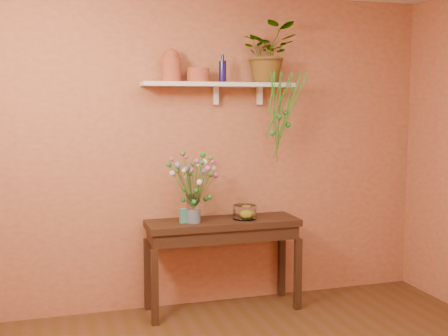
{
  "coord_description": "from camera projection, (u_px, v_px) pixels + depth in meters",
  "views": [
    {
      "loc": [
        -1.27,
        -2.7,
        1.75
      ],
      "look_at": [
        0.0,
        1.55,
        1.25
      ],
      "focal_mm": 44.98,
      "sensor_mm": 36.0,
      "label": 1
    }
  ],
  "objects": [
    {
      "name": "glass_bowl",
      "position": [
        245.0,
        213.0,
        4.76
      ],
      "size": [
        0.2,
        0.2,
        0.12
      ],
      "color": "white",
      "rests_on": "sideboard"
    },
    {
      "name": "blue_bottle",
      "position": [
        223.0,
        71.0,
        4.68
      ],
      "size": [
        0.07,
        0.07,
        0.23
      ],
      "color": "#130E47",
      "rests_on": "wall_shelf"
    },
    {
      "name": "spider_plant",
      "position": [
        268.0,
        53.0,
        4.82
      ],
      "size": [
        0.52,
        0.47,
        0.51
      ],
      "primitive_type": "imported",
      "rotation": [
        0.0,
        0.0,
        -0.16
      ],
      "color": "#247B24",
      "rests_on": "wall_shelf"
    },
    {
      "name": "terracotta_pot",
      "position": [
        198.0,
        75.0,
        4.64
      ],
      "size": [
        0.19,
        0.19,
        0.11
      ],
      "primitive_type": "cylinder",
      "rotation": [
        0.0,
        0.0,
        -0.02
      ],
      "color": "#B95135",
      "rests_on": "wall_shelf"
    },
    {
      "name": "lemon",
      "position": [
        246.0,
        213.0,
        4.79
      ],
      "size": [
        0.08,
        0.08,
        0.08
      ],
      "primitive_type": "sphere",
      "color": "yellow",
      "rests_on": "glass_bowl"
    },
    {
      "name": "glass_vase",
      "position": [
        194.0,
        210.0,
        4.61
      ],
      "size": [
        0.12,
        0.12,
        0.24
      ],
      "color": "white",
      "rests_on": "sideboard"
    },
    {
      "name": "wall_shelf",
      "position": [
        220.0,
        85.0,
        4.71
      ],
      "size": [
        1.3,
        0.24,
        0.19
      ],
      "color": "white",
      "rests_on": "room"
    },
    {
      "name": "bouquet",
      "position": [
        195.0,
        173.0,
        4.57
      ],
      "size": [
        0.42,
        0.43,
        0.48
      ],
      "color": "#386B28",
      "rests_on": "glass_vase"
    },
    {
      "name": "terracotta_jug",
      "position": [
        171.0,
        66.0,
        4.58
      ],
      "size": [
        0.19,
        0.19,
        0.27
      ],
      "color": "#B95135",
      "rests_on": "wall_shelf"
    },
    {
      "name": "sideboard",
      "position": [
        223.0,
        233.0,
        4.75
      ],
      "size": [
        1.29,
        0.41,
        0.78
      ],
      "color": "#391D12",
      "rests_on": "ground"
    },
    {
      "name": "plant_fronds",
      "position": [
        282.0,
        113.0,
        4.75
      ],
      "size": [
        0.36,
        0.29,
        0.76
      ],
      "color": "#247B24",
      "rests_on": "wall_shelf"
    },
    {
      "name": "room",
      "position": [
        308.0,
        180.0,
        2.97
      ],
      "size": [
        4.04,
        4.04,
        2.7
      ],
      "color": "#53321E",
      "rests_on": "ground"
    },
    {
      "name": "carton",
      "position": [
        184.0,
        216.0,
        4.61
      ],
      "size": [
        0.07,
        0.05,
        0.12
      ],
      "primitive_type": "cube",
      "rotation": [
        0.0,
        0.0,
        0.14
      ],
      "color": "#276083",
      "rests_on": "sideboard"
    }
  ]
}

